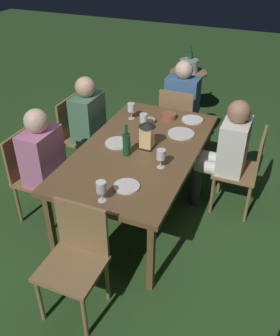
% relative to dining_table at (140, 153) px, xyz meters
% --- Properties ---
extents(ground_plane, '(16.00, 16.00, 0.00)m').
position_rel_dining_table_xyz_m(ground_plane, '(0.00, 0.00, -0.68)').
color(ground_plane, '#2D5123').
extents(dining_table, '(1.85, 1.03, 0.73)m').
position_rel_dining_table_xyz_m(dining_table, '(0.00, 0.00, 0.00)').
color(dining_table, brown).
rests_on(dining_table, ground).
extents(chair_side_left_b, '(0.42, 0.40, 0.87)m').
position_rel_dining_table_xyz_m(chair_side_left_b, '(0.42, -0.91, -0.19)').
color(chair_side_left_b, '#937047').
rests_on(chair_side_left_b, ground).
extents(person_in_pink, '(0.38, 0.47, 1.15)m').
position_rel_dining_table_xyz_m(person_in_pink, '(0.42, -0.71, -0.04)').
color(person_in_pink, '#C675A3').
rests_on(person_in_pink, ground).
extents(chair_head_far, '(0.40, 0.42, 0.87)m').
position_rel_dining_table_xyz_m(chair_head_far, '(1.18, 0.00, -0.19)').
color(chair_head_far, '#937047').
rests_on(chair_head_far, ground).
extents(chair_head_near, '(0.40, 0.42, 0.87)m').
position_rel_dining_table_xyz_m(chair_head_near, '(-1.18, 0.00, -0.19)').
color(chair_head_near, '#937047').
rests_on(chair_head_near, ground).
extents(person_in_blue, '(0.48, 0.38, 1.15)m').
position_rel_dining_table_xyz_m(person_in_blue, '(-1.37, 0.00, -0.04)').
color(person_in_blue, '#426699').
rests_on(person_in_blue, ground).
extents(chair_side_left_a, '(0.42, 0.40, 0.87)m').
position_rel_dining_table_xyz_m(chair_side_left_a, '(-0.42, -0.91, -0.19)').
color(chair_side_left_a, '#937047').
rests_on(chair_side_left_a, ground).
extents(person_in_green, '(0.38, 0.47, 1.15)m').
position_rel_dining_table_xyz_m(person_in_green, '(-0.42, -0.71, -0.04)').
color(person_in_green, '#4C7A5B').
rests_on(person_in_green, ground).
extents(chair_side_right_a, '(0.42, 0.40, 0.87)m').
position_rel_dining_table_xyz_m(chair_side_right_a, '(-0.42, 0.91, -0.19)').
color(chair_side_right_a, '#937047').
rests_on(chair_side_right_a, ground).
extents(person_in_cream, '(0.38, 0.47, 1.15)m').
position_rel_dining_table_xyz_m(person_in_cream, '(-0.42, 0.71, -0.04)').
color(person_in_cream, white).
rests_on(person_in_cream, ground).
extents(lantern_centerpiece, '(0.15, 0.15, 0.27)m').
position_rel_dining_table_xyz_m(lantern_centerpiece, '(-0.03, 0.06, 0.20)').
color(lantern_centerpiece, black).
rests_on(lantern_centerpiece, dining_table).
extents(green_bottle_on_table, '(0.07, 0.07, 0.29)m').
position_rel_dining_table_xyz_m(green_bottle_on_table, '(0.15, -0.07, 0.16)').
color(green_bottle_on_table, '#144723').
rests_on(green_bottle_on_table, dining_table).
extents(wine_glass_a, '(0.08, 0.08, 0.17)m').
position_rel_dining_table_xyz_m(wine_glass_a, '(0.81, 0.03, 0.17)').
color(wine_glass_a, silver).
rests_on(wine_glass_a, dining_table).
extents(wine_glass_b, '(0.08, 0.08, 0.17)m').
position_rel_dining_table_xyz_m(wine_glass_b, '(-0.53, -0.32, 0.17)').
color(wine_glass_b, silver).
rests_on(wine_glass_b, dining_table).
extents(wine_glass_c, '(0.08, 0.08, 0.17)m').
position_rel_dining_table_xyz_m(wine_glass_c, '(-0.34, -0.11, 0.17)').
color(wine_glass_c, silver).
rests_on(wine_glass_c, dining_table).
extents(wine_glass_d, '(0.08, 0.08, 0.17)m').
position_rel_dining_table_xyz_m(wine_glass_d, '(0.23, 0.28, 0.17)').
color(wine_glass_d, silver).
rests_on(wine_glass_d, dining_table).
extents(plate_a, '(0.24, 0.24, 0.01)m').
position_rel_dining_table_xyz_m(plate_a, '(0.01, -0.22, 0.06)').
color(plate_a, silver).
rests_on(plate_a, dining_table).
extents(plate_b, '(0.26, 0.26, 0.01)m').
position_rel_dining_table_xyz_m(plate_b, '(-0.39, 0.27, 0.06)').
color(plate_b, silver).
rests_on(plate_b, dining_table).
extents(plate_c, '(0.21, 0.21, 0.01)m').
position_rel_dining_table_xyz_m(plate_c, '(0.59, 0.13, 0.06)').
color(plate_c, silver).
rests_on(plate_c, dining_table).
extents(plate_d, '(0.22, 0.22, 0.01)m').
position_rel_dining_table_xyz_m(plate_d, '(-0.73, 0.29, 0.06)').
color(plate_d, white).
rests_on(plate_d, dining_table).
extents(bowl_olives, '(0.15, 0.15, 0.06)m').
position_rel_dining_table_xyz_m(bowl_olives, '(-0.68, 0.05, 0.08)').
color(bowl_olives, '#9E5138').
rests_on(bowl_olives, dining_table).
extents(bowl_bread, '(0.13, 0.13, 0.04)m').
position_rel_dining_table_xyz_m(bowl_bread, '(-0.50, -0.11, 0.07)').
color(bowl_bread, '#BCAD8E').
rests_on(bowl_bread, dining_table).
extents(side_table, '(0.52, 0.52, 0.69)m').
position_rel_dining_table_xyz_m(side_table, '(-2.26, -0.20, -0.22)').
color(side_table, '#9E7A51').
rests_on(side_table, ground).
extents(ice_bucket, '(0.26, 0.26, 0.34)m').
position_rel_dining_table_xyz_m(ice_bucket, '(-2.26, -0.20, 0.11)').
color(ice_bucket, '#B2B7BF').
rests_on(ice_bucket, side_table).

